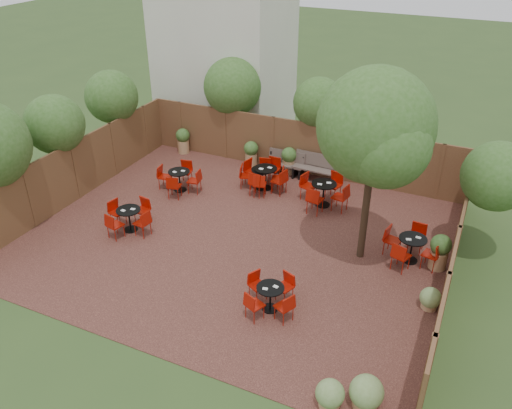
% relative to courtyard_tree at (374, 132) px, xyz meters
% --- Properties ---
extents(ground, '(80.00, 80.00, 0.00)m').
position_rel_courtyard_tree_xyz_m(ground, '(-3.57, -0.63, -3.78)').
color(ground, '#354F23').
rests_on(ground, ground).
extents(courtyard_paving, '(12.00, 10.00, 0.02)m').
position_rel_courtyard_tree_xyz_m(courtyard_paving, '(-3.57, -0.63, -3.77)').
color(courtyard_paving, '#3A1E17').
rests_on(courtyard_paving, ground).
extents(fence_back, '(12.00, 0.08, 2.00)m').
position_rel_courtyard_tree_xyz_m(fence_back, '(-3.57, 4.37, -2.78)').
color(fence_back, brown).
rests_on(fence_back, ground).
extents(fence_left, '(0.08, 10.00, 2.00)m').
position_rel_courtyard_tree_xyz_m(fence_left, '(-9.57, -0.63, -2.78)').
color(fence_left, brown).
rests_on(fence_left, ground).
extents(fence_right, '(0.08, 10.00, 2.00)m').
position_rel_courtyard_tree_xyz_m(fence_right, '(2.43, -0.63, -2.78)').
color(fence_right, brown).
rests_on(fence_right, ground).
extents(neighbour_building, '(5.00, 4.00, 8.00)m').
position_rel_courtyard_tree_xyz_m(neighbour_building, '(-8.07, 7.37, 0.22)').
color(neighbour_building, beige).
rests_on(neighbour_building, ground).
extents(overhang_foliage, '(15.51, 10.60, 2.58)m').
position_rel_courtyard_tree_xyz_m(overhang_foliage, '(-6.24, 1.52, -1.13)').
color(overhang_foliage, '#31581C').
rests_on(overhang_foliage, ground).
extents(courtyard_tree, '(3.01, 2.96, 5.40)m').
position_rel_courtyard_tree_xyz_m(courtyard_tree, '(0.00, 0.00, 0.00)').
color(courtyard_tree, black).
rests_on(courtyard_tree, courtyard_paving).
extents(park_bench_left, '(1.41, 0.47, 0.87)m').
position_rel_courtyard_tree_xyz_m(park_bench_left, '(-3.88, 3.99, -3.31)').
color(park_bench_left, brown).
rests_on(park_bench_left, courtyard_paving).
extents(park_bench_right, '(1.60, 0.59, 0.97)m').
position_rel_courtyard_tree_xyz_m(park_bench_right, '(-2.76, 4.00, -3.26)').
color(park_bench_right, brown).
rests_on(park_bench_right, courtyard_paving).
extents(bistro_tables, '(9.63, 7.28, 0.94)m').
position_rel_courtyard_tree_xyz_m(bistro_tables, '(-3.33, 0.91, -3.32)').
color(bistro_tables, black).
rests_on(bistro_tables, courtyard_paving).
extents(planters, '(10.95, 4.29, 1.03)m').
position_rel_courtyard_tree_xyz_m(planters, '(-3.71, 3.08, -3.21)').
color(planters, '#A77E53').
rests_on(planters, courtyard_paving).
extents(low_shrubs, '(1.90, 4.39, 0.74)m').
position_rel_courtyard_tree_xyz_m(low_shrubs, '(1.40, -4.30, -3.43)').
color(low_shrubs, '#A77E53').
rests_on(low_shrubs, courtyard_paving).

